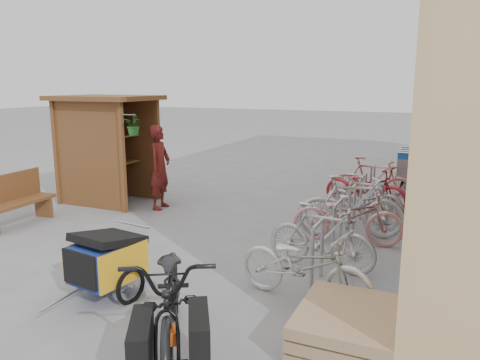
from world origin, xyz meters
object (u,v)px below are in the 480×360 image
at_px(bench, 14,199).
at_px(bike_5, 363,198).
at_px(bike_2, 348,216).
at_px(bike_4, 357,206).
at_px(bike_7, 371,182).
at_px(shopping_carts, 412,164).
at_px(kiosk, 104,134).
at_px(bike_3, 351,207).
at_px(pallet_stack, 348,328).
at_px(child_trailer, 106,259).
at_px(person_kiosk, 160,167).
at_px(bike_0, 304,266).
at_px(bike_1, 321,237).
at_px(cargo_bike, 172,300).
at_px(bike_6, 365,188).

bearing_deg(bench, bike_5, 22.95).
bearing_deg(bench, bike_2, 11.03).
height_order(bike_4, bike_7, bike_7).
bearing_deg(bike_4, bench, 105.23).
bearing_deg(bike_2, shopping_carts, -16.12).
xyz_separation_m(kiosk, bike_3, (5.61, -0.34, -1.00)).
xyz_separation_m(bike_3, bike_5, (0.03, 1.09, -0.09)).
relative_size(pallet_stack, bench, 0.76).
height_order(bench, bike_5, bench).
height_order(pallet_stack, bench, bench).
bearing_deg(child_trailer, shopping_carts, 78.24).
xyz_separation_m(bike_3, bike_4, (-0.02, 0.66, -0.14)).
distance_m(bench, bike_5, 6.72).
relative_size(bike_4, bike_5, 1.00).
bearing_deg(bike_7, person_kiosk, 115.70).
distance_m(bike_0, bike_3, 2.71).
xyz_separation_m(bike_5, bike_7, (-0.04, 1.25, 0.08)).
xyz_separation_m(kiosk, bike_1, (5.50, -1.96, -1.06)).
bearing_deg(shopping_carts, bike_4, -99.69).
distance_m(cargo_bike, bike_6, 6.36).
relative_size(bike_1, bike_7, 0.88).
xyz_separation_m(bike_1, bike_3, (0.11, 1.61, 0.07)).
relative_size(person_kiosk, bike_2, 0.99).
bearing_deg(kiosk, pallet_stack, -31.66).
height_order(bike_0, bike_5, bike_5).
distance_m(bike_5, bike_7, 1.25).
bearing_deg(bench, shopping_carts, 41.27).
bearing_deg(bike_1, kiosk, 76.95).
bearing_deg(person_kiosk, bike_7, -71.00).
distance_m(bike_2, bike_4, 1.01).
distance_m(cargo_bike, bike_7, 6.79).
distance_m(child_trailer, cargo_bike, 1.73).
distance_m(cargo_bike, bike_1, 2.88).
relative_size(pallet_stack, child_trailer, 0.79).
xyz_separation_m(cargo_bike, bike_3, (0.89, 4.39, -0.04)).
height_order(bike_1, bike_5, bike_1).
distance_m(pallet_stack, bike_4, 4.25).
bearing_deg(kiosk, bike_5, 7.55).
xyz_separation_m(bike_2, bike_5, (0.02, 1.43, -0.01)).
relative_size(bench, bike_2, 0.87).
xyz_separation_m(kiosk, bike_4, (5.60, 0.32, -1.14)).
xyz_separation_m(pallet_stack, cargo_bike, (-1.55, -0.86, 0.39)).
height_order(person_kiosk, bike_2, person_kiosk).
xyz_separation_m(shopping_carts, bike_1, (-0.78, -6.25, -0.14)).
distance_m(bike_0, bike_7, 5.05).
distance_m(bike_4, bike_6, 1.25).
bearing_deg(bike_6, bike_4, -160.92).
xyz_separation_m(bike_1, bike_2, (0.13, 1.27, -0.01)).
bearing_deg(person_kiosk, bike_1, -122.67).
bearing_deg(pallet_stack, bike_6, 97.61).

